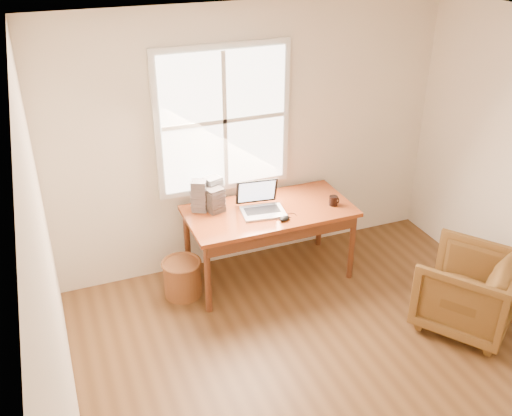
{
  "coord_description": "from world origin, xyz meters",
  "views": [
    {
      "loc": [
        -1.89,
        -2.63,
        3.32
      ],
      "look_at": [
        -0.2,
        1.65,
        0.88
      ],
      "focal_mm": 40.0,
      "sensor_mm": 36.0,
      "label": 1
    }
  ],
  "objects": [
    {
      "name": "room_shell",
      "position": [
        -0.02,
        0.16,
        1.32
      ],
      "size": [
        4.04,
        4.54,
        2.64
      ],
      "color": "brown",
      "rests_on": "ground"
    },
    {
      "name": "desk",
      "position": [
        0.0,
        1.8,
        0.73
      ],
      "size": [
        1.6,
        0.8,
        0.04
      ],
      "primitive_type": "cube",
      "color": "brown",
      "rests_on": "room_shell"
    },
    {
      "name": "armchair",
      "position": [
        1.31,
        0.46,
        0.36
      ],
      "size": [
        1.07,
        1.08,
        0.71
      ],
      "primitive_type": "imported",
      "rotation": [
        0.0,
        0.0,
        3.76
      ],
      "color": "brown",
      "rests_on": "room_shell"
    },
    {
      "name": "wicker_stool",
      "position": [
        -0.89,
        1.8,
        0.18
      ],
      "size": [
        0.37,
        0.37,
        0.35
      ],
      "primitive_type": "cylinder",
      "rotation": [
        0.0,
        0.0,
        -0.05
      ],
      "color": "brown",
      "rests_on": "room_shell"
    },
    {
      "name": "laptop",
      "position": [
        -0.09,
        1.74,
        0.89
      ],
      "size": [
        0.41,
        0.42,
        0.27
      ],
      "primitive_type": null,
      "rotation": [
        0.0,
        0.0,
        -0.13
      ],
      "color": "#B1B3B9",
      "rests_on": "desk"
    },
    {
      "name": "mouse",
      "position": [
        0.05,
        1.55,
        0.77
      ],
      "size": [
        0.13,
        0.1,
        0.04
      ],
      "primitive_type": "ellipsoid",
      "rotation": [
        0.0,
        0.0,
        0.33
      ],
      "color": "black",
      "rests_on": "desk"
    },
    {
      "name": "coffee_mug",
      "position": [
        0.61,
        1.66,
        0.8
      ],
      "size": [
        0.09,
        0.09,
        0.09
      ],
      "primitive_type": "cylinder",
      "rotation": [
        0.0,
        0.0,
        -0.04
      ],
      "color": "black",
      "rests_on": "desk"
    },
    {
      "name": "cd_stack_a",
      "position": [
        -0.47,
        2.08,
        0.9
      ],
      "size": [
        0.19,
        0.18,
        0.3
      ],
      "primitive_type": "cube",
      "rotation": [
        0.0,
        0.0,
        0.32
      ],
      "color": "#ADB2B9",
      "rests_on": "desk"
    },
    {
      "name": "cd_stack_b",
      "position": [
        -0.49,
        1.96,
        0.87
      ],
      "size": [
        0.19,
        0.18,
        0.24
      ],
      "primitive_type": "cube",
      "rotation": [
        0.0,
        0.0,
        0.32
      ],
      "color": "#232428",
      "rests_on": "desk"
    },
    {
      "name": "cd_stack_c",
      "position": [
        -0.63,
        2.03,
        0.91
      ],
      "size": [
        0.17,
        0.17,
        0.31
      ],
      "primitive_type": "cube",
      "rotation": [
        0.0,
        0.0,
        -0.41
      ],
      "color": "#93939F",
      "rests_on": "desk"
    },
    {
      "name": "cd_stack_d",
      "position": [
        -0.5,
        2.11,
        0.85
      ],
      "size": [
        0.18,
        0.17,
        0.2
      ],
      "primitive_type": "cube",
      "rotation": [
        0.0,
        0.0,
        -0.24
      ],
      "color": "silver",
      "rests_on": "desk"
    }
  ]
}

